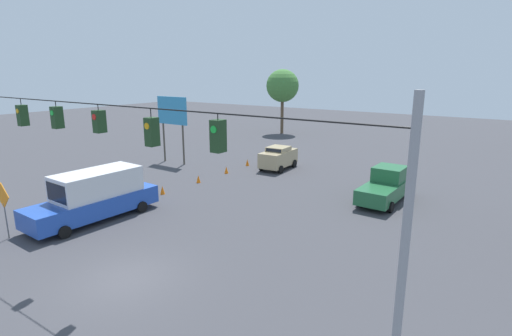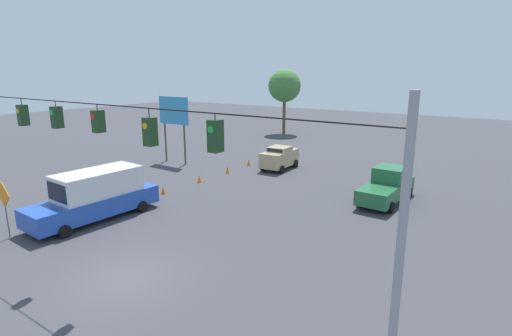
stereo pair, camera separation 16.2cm
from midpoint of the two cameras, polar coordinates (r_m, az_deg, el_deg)
ground_plane at (r=17.12m, az=-17.88°, el=-14.78°), size 140.00×140.00×0.00m
overhead_signal_span at (r=15.13m, az=-20.84°, el=1.24°), size 21.08×0.38×7.62m
box_truck_blue_parked_shoulder at (r=23.63m, az=-21.74°, el=-3.63°), size 2.68×7.21×2.69m
sedan_tan_withflow_far at (r=33.26m, az=3.52°, el=1.52°), size 2.14×3.90×1.89m
pickup_truck_green_oncoming_far at (r=26.27m, az=18.37°, el=-2.48°), size 2.27×5.50×2.12m
traffic_cone_nearest at (r=23.84m, az=-24.54°, el=-6.42°), size 0.31×0.31×0.57m
traffic_cone_second at (r=25.41m, az=-18.39°, el=-4.65°), size 0.31×0.31×0.57m
traffic_cone_third at (r=27.27m, az=-12.94°, el=-3.05°), size 0.31×0.31×0.57m
traffic_cone_fourth at (r=29.54m, az=-7.94°, el=-1.54°), size 0.31×0.31×0.57m
traffic_cone_fifth at (r=31.98m, az=-3.96°, el=-0.26°), size 0.31×0.31×0.57m
traffic_cone_farthest at (r=34.49m, az=-0.92°, el=0.80°), size 0.31×0.31×0.57m
roadside_billboard at (r=35.77m, az=-11.55°, el=7.34°), size 3.42×0.16×5.83m
work_zone_sign at (r=22.70m, az=-32.15°, el=-3.77°), size 1.27×0.06×2.84m
tree_horizon_right at (r=52.26m, az=4.19°, el=11.60°), size 4.16×4.16×8.23m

